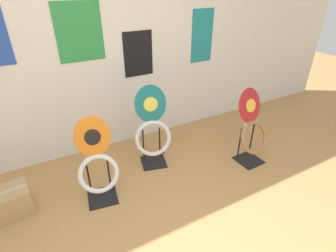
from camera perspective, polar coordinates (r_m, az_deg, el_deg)
wall_back at (r=3.06m, az=-17.51°, el=16.68°), size 8.00×0.07×2.60m
toilet_seat_display_teal_sax at (r=2.92m, az=-3.39°, el=-1.34°), size 0.44×0.34×0.94m
toilet_seat_display_orange_sun at (r=2.55m, az=-15.11°, el=-8.39°), size 0.40×0.32×0.86m
toilet_seat_display_crimson_swirl at (r=3.11m, az=17.86°, el=-0.69°), size 0.40×0.34×0.87m
storage_box at (r=2.89m, az=-31.75°, el=-14.18°), size 0.44×0.32×0.26m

